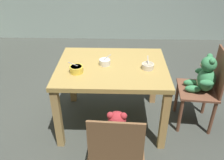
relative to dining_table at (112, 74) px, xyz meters
The scene contains 7 objects.
ground_plane 0.63m from the dining_table, ahead, with size 5.20×5.20×0.04m.
dining_table is the anchor object (origin of this frame).
teddy_chair_near_front 0.83m from the dining_table, 85.67° to the right, with size 0.44×0.43×0.82m.
teddy_chair_near_right 0.95m from the dining_table, ahead, with size 0.42×0.45×0.88m.
porridge_bowl_cream_near_right 0.38m from the dining_table, ahead, with size 0.12×0.13×0.11m.
porridge_bowl_yellow_near_left 0.39m from the dining_table, 156.08° to the right, with size 0.13×0.13×0.13m.
porridge_bowl_white_center 0.15m from the dining_table, 165.13° to the left, with size 0.12×0.11×0.11m.
Camera 1 is at (0.07, -2.14, 1.84)m, focal length 38.79 mm.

